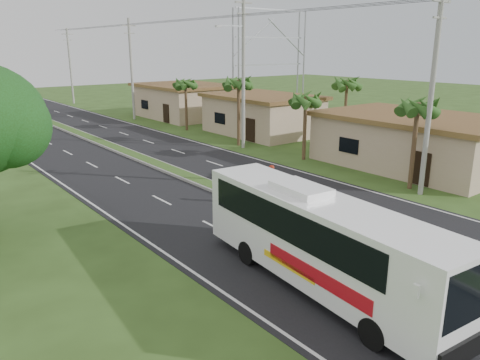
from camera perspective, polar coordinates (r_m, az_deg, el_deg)
ground at (r=20.45m, az=13.39°, el=-7.49°), size 180.00×180.00×0.00m
road_asphalt at (r=35.72m, az=-12.39°, el=2.66°), size 14.00×160.00×0.02m
median_strip at (r=35.70m, az=-12.40°, el=2.81°), size 1.20×160.00×0.18m
lane_edge_left at (r=33.47m, az=-22.72°, el=0.88°), size 0.12×160.00×0.01m
lane_edge_right at (r=39.00m, az=-3.52°, el=4.10°), size 0.12×160.00×0.01m
shop_near at (r=34.37m, az=20.51°, el=4.53°), size 8.60×12.60×3.52m
shop_mid at (r=44.66m, az=2.75°, el=8.03°), size 7.60×10.60×3.67m
shop_far at (r=55.91m, az=-6.80°, el=9.61°), size 8.60×11.60×3.82m
palm_verge_a at (r=28.16m, az=20.86°, el=8.30°), size 2.40×2.40×5.45m
palm_verge_b at (r=34.00m, az=8.02°, el=9.66°), size 2.40×2.40×5.05m
palm_verge_c at (r=38.72m, az=-0.18°, el=11.70°), size 2.40×2.40×5.85m
palm_verge_d at (r=46.43m, az=-6.67°, el=11.59°), size 2.40×2.40×5.25m
palm_behind_shop at (r=41.97m, az=12.91°, el=11.38°), size 2.40×2.40×5.65m
utility_pole_a at (r=27.13m, az=22.31°, el=9.89°), size 1.60×0.28×11.00m
utility_pole_b at (r=37.66m, az=0.38°, el=13.31°), size 3.20×0.28×12.00m
utility_pole_c at (r=54.77m, az=-13.10°, el=13.12°), size 1.60×0.28×11.00m
utility_pole_d at (r=73.34m, az=-20.00°, el=13.01°), size 1.60×0.28×10.50m
billboard_lattice at (r=55.54m, az=3.71°, el=14.71°), size 10.18×1.18×12.07m
coach_bus_main at (r=15.94m, az=9.59°, el=-6.78°), size 3.17×10.75×3.42m
coach_bus_far at (r=63.75m, az=-26.40°, el=8.97°), size 2.91×12.47×3.62m
motorcyclist at (r=24.30m, az=3.75°, el=-1.30°), size 1.62×0.85×2.17m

